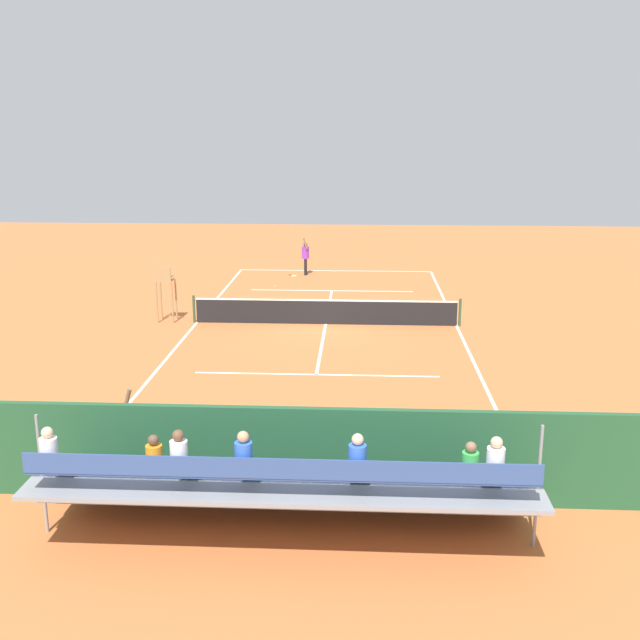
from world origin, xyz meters
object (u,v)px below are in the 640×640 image
courtside_bench (440,462)px  bleacher_stand (286,489)px  line_judge (125,432)px  equipment_bag (365,480)px  tennis_net (326,311)px  umpire_chair (166,288)px  tennis_player (305,255)px  tennis_racket (294,276)px  tennis_ball_near (275,286)px

courtside_bench → bleacher_stand: bearing=35.4°
line_judge → equipment_bag: bearing=176.6°
tennis_net → umpire_chair: umpire_chair is taller
tennis_net → umpire_chair: size_ratio=4.81×
courtside_bench → equipment_bag: bearing=4.7°
tennis_net → courtside_bench: 13.61m
equipment_bag → tennis_player: 23.43m
umpire_chair → tennis_racket: (-4.13, -9.32, -1.30)m
tennis_net → tennis_ball_near: tennis_net is taller
tennis_racket → tennis_ball_near: 2.78m
bleacher_stand → equipment_bag: bearing=-125.9°
equipment_bag → tennis_player: size_ratio=0.47×
bleacher_stand → tennis_ball_near: bearing=-83.1°
equipment_bag → line_judge: (5.18, -0.31, 0.84)m
tennis_ball_near → umpire_chair: bearing=62.2°
tennis_ball_near → line_judge: size_ratio=0.03×
umpire_chair → courtside_bench: (-9.23, 13.39, -0.76)m
courtside_bench → equipment_bag: 1.62m
tennis_player → tennis_racket: tennis_player is taller
tennis_player → tennis_net: bearing=98.6°
bleacher_stand → tennis_racket: bleacher_stand is taller
bleacher_stand → courtside_bench: size_ratio=5.03×
courtside_bench → umpire_chair: bearing=-55.4°
umpire_chair → tennis_racket: bearing=-113.9°
tennis_racket → line_judge: size_ratio=0.27×
tennis_net → tennis_racket: tennis_net is taller
tennis_net → tennis_player: (1.49, -9.83, 0.51)m
tennis_player → line_judge: bearing=84.4°
tennis_net → equipment_bag: tennis_net is taller
bleacher_stand → courtside_bench: bearing=-144.6°
tennis_net → tennis_ball_near: 7.27m
tennis_net → tennis_ball_near: (2.71, -6.73, -0.47)m
tennis_ball_near → line_judge: line_judge is taller
tennis_ball_near → courtside_bench: bearing=106.0°
bleacher_stand → tennis_ball_near: bleacher_stand is taller
tennis_racket → tennis_ball_near: bearing=76.9°
tennis_net → bleacher_stand: (0.01, 15.43, 0.48)m
umpire_chair → line_judge: 13.44m
tennis_ball_near → tennis_player: bearing=-111.4°
tennis_player → umpire_chair: bearing=64.1°
courtside_bench → tennis_player: size_ratio=0.93×
equipment_bag → line_judge: line_judge is taller
tennis_player → bleacher_stand: bearing=93.4°
tennis_net → courtside_bench: bearing=102.8°
tennis_racket → line_judge: bearing=85.8°
tennis_player → line_judge: same height
bleacher_stand → umpire_chair: 16.73m
umpire_chair → line_judge: size_ratio=1.11×
tennis_racket → tennis_ball_near: tennis_ball_near is taller
bleacher_stand → line_judge: bearing=-32.2°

